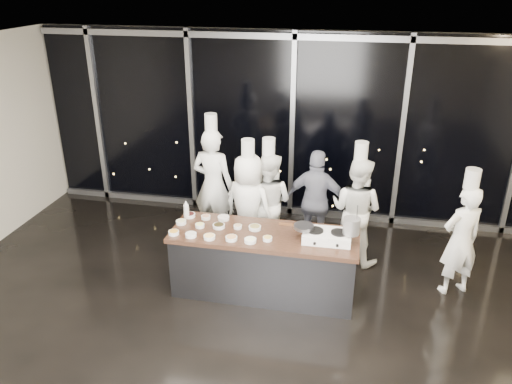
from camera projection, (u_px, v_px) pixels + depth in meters
ground at (250, 333)px, 6.08m from camera, size 9.00×9.00×0.00m
room_shell at (266, 161)px, 5.14m from camera, size 9.02×7.02×3.21m
window_wall at (293, 128)px, 8.51m from camera, size 8.90×0.11×3.20m
demo_counter at (264, 262)px, 6.70m from camera, size 2.46×0.86×0.90m
stove at (327, 236)px, 6.32m from camera, size 0.61×0.40×0.14m
frying_pan at (303, 226)px, 6.35m from camera, size 0.45×0.26×0.04m
stock_pot at (352, 226)px, 6.18m from camera, size 0.21×0.21×0.21m
prep_bowls at (216, 228)px, 6.60m from camera, size 1.36×0.72×0.05m
squeeze_bottle at (186, 210)px, 6.88m from camera, size 0.07×0.07×0.26m
chef_far_left at (213, 185)px, 7.87m from camera, size 0.74×0.55×2.10m
chef_left at (248, 206)px, 7.45m from camera, size 0.93×0.75×1.87m
chef_center at (268, 202)px, 7.63m from camera, size 0.87×0.74×1.83m
guest at (316, 202)px, 7.59m from camera, size 1.01×0.52×1.64m
chef_right at (356, 209)px, 7.33m from camera, size 0.98×0.90×1.87m
chef_side at (461, 239)px, 6.57m from camera, size 0.68×0.59×1.80m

